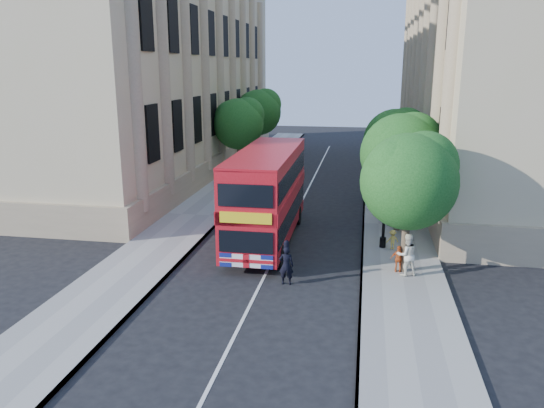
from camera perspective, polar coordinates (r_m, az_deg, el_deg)
The scene contains 17 objects.
ground at distance 21.15m, azimuth -1.68°, elevation -9.45°, with size 120.00×120.00×0.00m, color black.
pavement_right at distance 30.19m, azimuth 13.03°, elevation -2.26°, with size 3.50×80.00×0.12m, color gray.
pavement_left at distance 31.67m, azimuth -8.20°, elevation -1.24°, with size 3.50×80.00×0.12m, color gray.
building_right at distance 44.01m, azimuth 23.72°, elevation 13.90°, with size 12.00×38.00×18.00m, color tan.
building_left at distance 46.45m, azimuth -12.84°, elevation 14.71°, with size 12.00×38.00×18.00m, color tan.
tree_right_near at distance 22.44m, azimuth 14.66°, elevation 2.89°, with size 4.00×4.00×6.08m.
tree_right_mid at distance 28.31m, azimuth 13.81°, elevation 5.69°, with size 4.20×4.20×6.37m.
tree_right_far at distance 34.26m, azimuth 13.22°, elevation 6.99°, with size 4.00×4.00×6.15m.
tree_left_far at distance 42.33m, azimuth -3.58°, elevation 8.90°, with size 4.00×4.00×6.30m.
tree_left_back at distance 50.09m, azimuth -1.40°, elevation 10.10°, with size 4.20×4.20×6.65m.
lamp_post at distance 25.66m, azimuth 12.07°, elevation 0.49°, with size 0.32×0.32×5.16m.
double_decker_bus at distance 26.28m, azimuth -0.55°, elevation 1.17°, with size 2.72×9.90×4.56m.
box_van at distance 31.17m, azimuth -1.39°, elevation 1.29°, with size 2.33×5.27×2.97m.
police_constable at distance 21.58m, azimuth 1.55°, elevation -6.62°, with size 0.59×0.39×1.62m, color black.
woman_pedestrian at distance 22.83m, azimuth 14.30°, elevation -5.30°, with size 0.88×0.69×1.81m, color silver.
child_a at distance 23.20m, azimuth 13.47°, elevation -5.77°, with size 0.68×0.28×1.16m, color #CA5623.
child_b at distance 26.01m, azimuth 12.83°, elevation -3.75°, with size 0.61×0.35×0.95m, color gold.
Camera 1 is at (3.99, -18.90, 8.61)m, focal length 35.00 mm.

